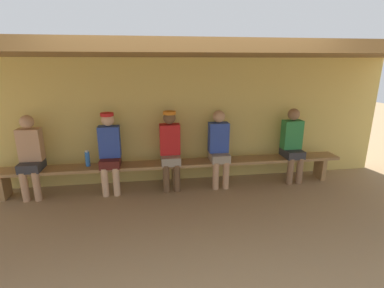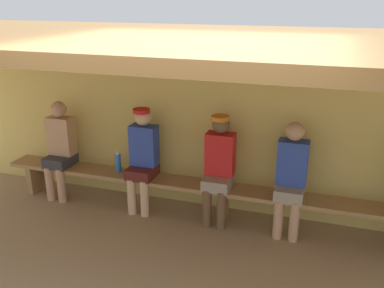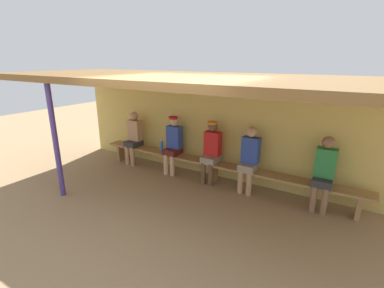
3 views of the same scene
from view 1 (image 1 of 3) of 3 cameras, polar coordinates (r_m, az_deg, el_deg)
ground_plane at (r=3.76m, az=-1.19°, el=-18.33°), size 24.00×24.00×0.00m
back_wall at (r=5.20m, az=-4.11°, el=4.65°), size 8.00×0.20×2.20m
dugout_roof at (r=3.80m, az=-2.82°, el=18.09°), size 8.00×2.80×0.12m
bench at (r=4.96m, az=-3.53°, el=-4.47°), size 6.00×0.36×0.46m
player_in_red at (r=4.88m, az=-16.13°, el=-0.99°), size 0.34×0.42×1.34m
player_in_white at (r=4.84m, az=-4.38°, el=-0.51°), size 0.34×0.42×1.34m
player_shirtless_tan at (r=4.98m, az=5.42°, el=-0.29°), size 0.34×0.42×1.34m
player_near_post at (r=5.20m, az=-29.57°, el=-1.66°), size 0.34×0.42×1.34m
player_rightmost at (r=5.46m, az=19.45°, el=0.32°), size 0.34×0.42×1.34m
water_bottle_clear at (r=5.02m, az=-20.15°, el=-2.77°), size 0.07×0.07×0.27m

